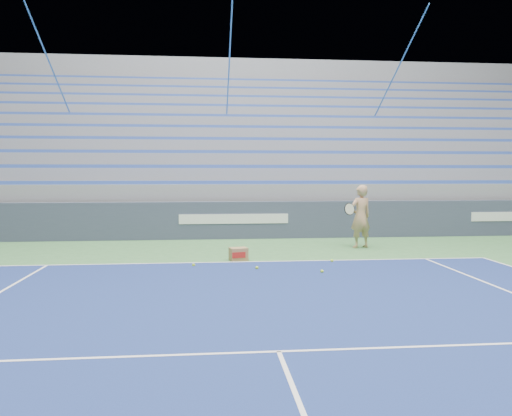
{
  "coord_description": "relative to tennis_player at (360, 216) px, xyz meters",
  "views": [
    {
      "loc": [
        -0.75,
        1.19,
        1.94
      ],
      "look_at": [
        0.33,
        12.38,
        1.15
      ],
      "focal_mm": 35.0,
      "sensor_mm": 36.0,
      "label": 1
    }
  ],
  "objects": [
    {
      "name": "tennis_player",
      "position": [
        0.0,
        0.0,
        0.0
      ],
      "size": [
        0.95,
        0.89,
        1.63
      ],
      "color": "tan",
      "rests_on": "ground"
    },
    {
      "name": "tennis_ball_3",
      "position": [
        -1.73,
        -3.14,
        -0.78
      ],
      "size": [
        0.07,
        0.07,
        0.07
      ],
      "primitive_type": "sphere",
      "color": "#BEED30",
      "rests_on": "ground"
    },
    {
      "name": "tennis_ball_0",
      "position": [
        -2.96,
        -2.66,
        -0.78
      ],
      "size": [
        0.07,
        0.07,
        0.07
      ],
      "primitive_type": "sphere",
      "color": "#BEED30",
      "rests_on": "ground"
    },
    {
      "name": "sponsor_barrier",
      "position": [
        -3.17,
        2.16,
        -0.27
      ],
      "size": [
        30.0,
        0.32,
        1.1
      ],
      "color": "#373E54",
      "rests_on": "ground"
    },
    {
      "name": "tennis_ball_1",
      "position": [
        -1.25,
        -2.01,
        -0.78
      ],
      "size": [
        0.07,
        0.07,
        0.07
      ],
      "primitive_type": "sphere",
      "color": "#BEED30",
      "rests_on": "ground"
    },
    {
      "name": "bleachers",
      "position": [
        -3.18,
        7.87,
        1.54
      ],
      "size": [
        31.0,
        9.15,
        7.3
      ],
      "color": "gray",
      "rests_on": "ground"
    },
    {
      "name": "ball_box",
      "position": [
        -3.26,
        -1.58,
        -0.68
      ],
      "size": [
        0.43,
        0.37,
        0.28
      ],
      "color": "olive",
      "rests_on": "ground"
    },
    {
      "name": "tennis_ball_2",
      "position": [
        -4.24,
        -2.23,
        -0.78
      ],
      "size": [
        0.07,
        0.07,
        0.07
      ],
      "primitive_type": "sphere",
      "color": "#BEED30",
      "rests_on": "ground"
    }
  ]
}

